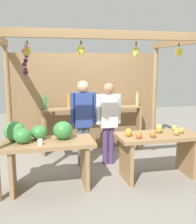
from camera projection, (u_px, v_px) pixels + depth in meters
The scene contains 7 objects.
ground_plane at pixel (96, 165), 5.15m from camera, with size 12.00×12.00×0.00m, color gray.
market_stall at pixel (90, 91), 5.36m from camera, with size 3.42×2.17×2.39m.
fruit_counter_left at pixel (43, 144), 4.10m from camera, with size 1.38×0.64×1.06m.
fruit_counter_right at pixel (157, 145), 4.50m from camera, with size 1.38×0.64×0.92m.
bottle_shelf_unit at pixel (92, 117), 5.76m from camera, with size 2.19×0.22×1.32m.
vendor_man at pixel (83, 115), 4.96m from camera, with size 0.48×0.22×1.62m.
vendor_woman at pixel (109, 116), 5.04m from camera, with size 0.48×0.21×1.57m.
Camera 1 is at (-1.04, -4.76, 1.94)m, focal length 42.66 mm.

